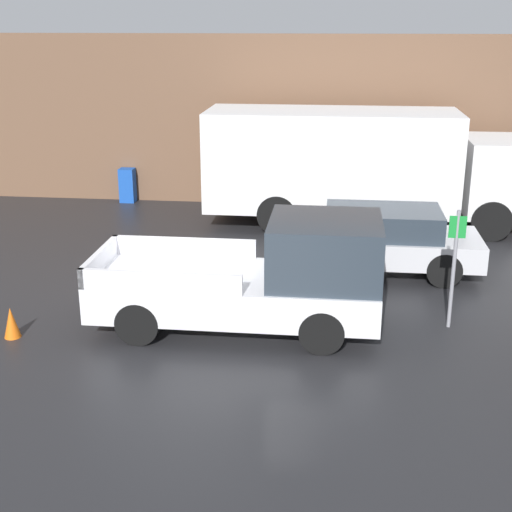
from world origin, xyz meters
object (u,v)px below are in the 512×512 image
at_px(car, 378,239).
at_px(traffic_cone, 11,323).
at_px(pickup_truck, 264,278).
at_px(delivery_truck, 360,163).
at_px(parking_sign, 454,262).
at_px(newspaper_box, 128,185).

xyz_separation_m(car, traffic_cone, (-6.59, -4.24, -0.48)).
xyz_separation_m(pickup_truck, delivery_truck, (1.85, 7.13, 0.73)).
distance_m(car, traffic_cone, 7.85).
height_order(delivery_truck, parking_sign, delivery_truck).
height_order(pickup_truck, newspaper_box, pickup_truck).
height_order(car, newspaper_box, car).
bearing_deg(traffic_cone, delivery_truck, 52.17).
distance_m(parking_sign, traffic_cone, 7.95).
height_order(parking_sign, newspaper_box, parking_sign).
xyz_separation_m(pickup_truck, traffic_cone, (-4.40, -0.91, -0.69)).
height_order(pickup_truck, delivery_truck, delivery_truck).
height_order(car, delivery_truck, delivery_truck).
distance_m(pickup_truck, delivery_truck, 7.40).
distance_m(pickup_truck, parking_sign, 3.42).
height_order(newspaper_box, traffic_cone, newspaper_box).
xyz_separation_m(delivery_truck, traffic_cone, (-6.24, -8.04, -1.42)).
relative_size(car, parking_sign, 2.04).
relative_size(delivery_truck, newspaper_box, 8.41).
height_order(pickup_truck, parking_sign, parking_sign).
relative_size(parking_sign, traffic_cone, 3.95).
relative_size(pickup_truck, delivery_truck, 0.59).
bearing_deg(newspaper_box, parking_sign, -44.89).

